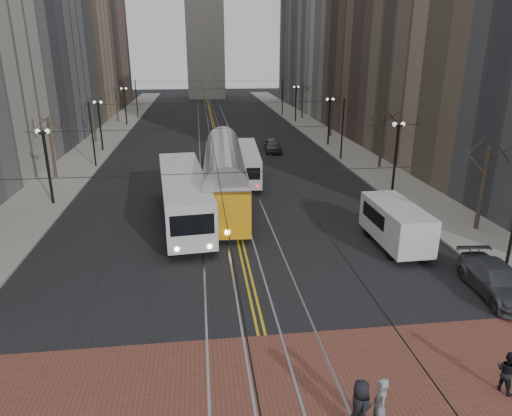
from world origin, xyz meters
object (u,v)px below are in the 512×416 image
object	(u,v)px
pedestrian_b	(379,407)
pedestrian_c	(507,372)
cargo_van	(395,226)
pedestrian_a	(360,409)
sedan_parked	(497,280)
transit_bus	(184,198)
rear_bus	(245,164)
streetcar	(225,181)
sedan_grey	(273,145)

from	to	relation	value
pedestrian_b	pedestrian_c	bearing A→B (deg)	111.76
cargo_van	pedestrian_a	distance (m)	15.35
sedan_parked	pedestrian_c	xyz separation A→B (m)	(-3.81, -6.29, 0.04)
transit_bus	rear_bus	distance (m)	11.84
streetcar	sedan_parked	distance (m)	19.70
cargo_van	transit_bus	bearing A→B (deg)	153.85
transit_bus	streetcar	size ratio (longest dim) A/B	0.86
streetcar	cargo_van	distance (m)	13.40
pedestrian_b	rear_bus	bearing A→B (deg)	-169.84
pedestrian_c	streetcar	bearing A→B (deg)	-0.91
transit_bus	pedestrian_a	world-z (taller)	transit_bus
streetcar	cargo_van	xyz separation A→B (m)	(9.72, -9.21, -0.55)
pedestrian_b	transit_bus	bearing A→B (deg)	-153.91
transit_bus	sedan_parked	distance (m)	19.54
sedan_grey	sedan_parked	size ratio (longest dim) A/B	0.85
rear_bus	sedan_grey	xyz separation A→B (m)	(4.46, 11.56, -0.66)
pedestrian_b	pedestrian_c	distance (m)	5.27
sedan_parked	pedestrian_a	xyz separation A→B (m)	(-9.56, -7.53, 0.24)
cargo_van	sedan_grey	size ratio (longest dim) A/B	1.35
pedestrian_c	sedan_grey	bearing A→B (deg)	-19.88
sedan_grey	pedestrian_c	distance (m)	40.60
cargo_van	rear_bus	bearing A→B (deg)	113.17
transit_bus	pedestrian_a	size ratio (longest dim) A/B	6.94
transit_bus	cargo_van	xyz separation A→B (m)	(12.72, -5.99, -0.38)
streetcar	rear_bus	world-z (taller)	streetcar
rear_bus	sedan_parked	bearing A→B (deg)	-62.97
rear_bus	pedestrian_a	distance (m)	30.25
pedestrian_c	rear_bus	bearing A→B (deg)	-10.28
sedan_grey	sedan_parked	bearing A→B (deg)	-77.20
rear_bus	pedestrian_b	world-z (taller)	rear_bus
transit_bus	pedestrian_c	bearing A→B (deg)	-63.51
pedestrian_b	pedestrian_c	xyz separation A→B (m)	(5.12, 1.24, -0.20)
cargo_van	pedestrian_c	bearing A→B (deg)	-96.61
streetcar	cargo_van	size ratio (longest dim) A/B	2.66
streetcar	sedan_grey	bearing A→B (deg)	72.70
transit_bus	sedan_grey	world-z (taller)	transit_bus
rear_bus	sedan_grey	size ratio (longest dim) A/B	2.45
transit_bus	pedestrian_c	xyz separation A→B (m)	(11.49, -18.41, -0.91)
pedestrian_a	sedan_parked	bearing A→B (deg)	-52.72
streetcar	pedestrian_a	world-z (taller)	streetcar
pedestrian_a	rear_bus	bearing A→B (deg)	-0.13
rear_bus	cargo_van	world-z (taller)	rear_bus
pedestrian_a	pedestrian_c	xyz separation A→B (m)	(5.75, 1.24, -0.20)
cargo_van	pedestrian_b	xyz separation A→B (m)	(-6.35, -13.67, -0.32)
transit_bus	cargo_van	bearing A→B (deg)	-30.67
transit_bus	cargo_van	size ratio (longest dim) A/B	2.28
sedan_parked	pedestrian_c	world-z (taller)	pedestrian_c
pedestrian_b	streetcar	bearing A→B (deg)	-163.49
streetcar	pedestrian_c	distance (m)	23.27
cargo_van	sedan_grey	distance (m)	28.29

